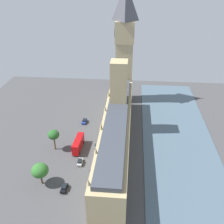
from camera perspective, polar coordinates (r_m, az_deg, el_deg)
ground_plane at (r=105.50m, az=-0.20°, el=-8.03°), size 145.59×145.59×0.00m
river_thames at (r=107.05m, az=14.96°, el=-8.51°), size 29.38×131.03×0.25m
parliament_building at (r=101.76m, az=0.99°, el=-3.83°), size 10.90×75.59×32.33m
clock_tower at (r=132.17m, az=2.83°, el=14.86°), size 9.57×9.57×59.72m
car_blue_corner at (r=121.90m, az=-6.14°, el=-2.02°), size 2.18×4.39×1.74m
double_decker_bus_far_end at (r=104.38m, az=-7.53°, el=-6.99°), size 3.08×10.61×4.75m
car_silver_under_trees at (r=98.30m, az=-7.13°, el=-10.94°), size 1.88×4.27×1.74m
car_black_midblock at (r=89.50m, az=-10.57°, el=-16.26°), size 2.06×4.23×1.74m
pedestrian_opposite_hall at (r=115.92m, az=-2.42°, el=-3.80°), size 0.58×0.49×1.49m
pedestrian_kerbside at (r=106.53m, az=-3.78°, el=-7.19°), size 0.50×0.60×1.62m
pedestrian_leading at (r=94.63m, az=-4.86°, el=-12.85°), size 0.57×0.47×1.55m
plane_tree_trailing at (r=103.47m, az=-12.88°, el=-4.98°), size 4.49×4.49×8.97m
plane_tree_near_tower at (r=90.15m, az=-15.74°, el=-12.42°), size 5.68×5.68×8.11m
street_lamp_by_river_gate at (r=90.88m, az=-15.48°, el=-13.22°), size 0.56×0.56×5.97m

